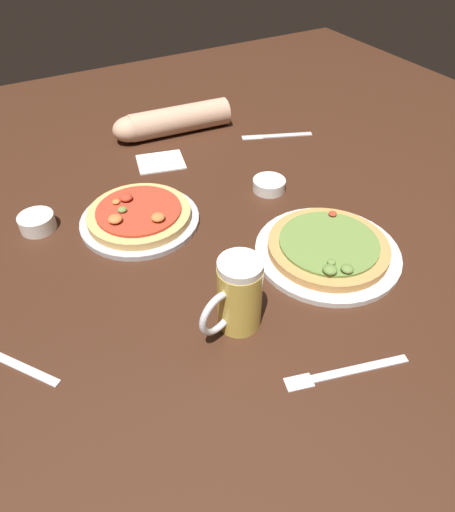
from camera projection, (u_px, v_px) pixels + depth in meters
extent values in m
cube|color=#3D2114|center=(228.00, 269.00, 0.93)|extent=(2.40, 2.40, 0.03)
cylinder|color=silver|center=(327.00, 252.00, 0.94)|extent=(0.30, 0.30, 0.01)
cylinder|color=tan|center=(328.00, 247.00, 0.93)|extent=(0.25, 0.25, 0.02)
cylinder|color=olive|center=(329.00, 242.00, 0.92)|extent=(0.20, 0.20, 0.01)
ellipsoid|color=#B73823|center=(333.00, 214.00, 0.98)|extent=(0.02, 0.02, 0.01)
ellipsoid|color=olive|center=(331.00, 262.00, 0.87)|extent=(0.02, 0.02, 0.01)
ellipsoid|color=olive|center=(347.00, 269.00, 0.85)|extent=(0.02, 0.02, 0.01)
ellipsoid|color=olive|center=(330.00, 270.00, 0.85)|extent=(0.03, 0.03, 0.01)
cylinder|color=#B2B2B7|center=(140.00, 220.00, 1.02)|extent=(0.26, 0.26, 0.01)
cylinder|color=tan|center=(139.00, 215.00, 1.01)|extent=(0.23, 0.23, 0.02)
cylinder|color=#B73823|center=(139.00, 210.00, 1.00)|extent=(0.19, 0.19, 0.01)
ellipsoid|color=#C67038|center=(116.00, 202.00, 1.02)|extent=(0.02, 0.02, 0.01)
ellipsoid|color=#C67038|center=(158.00, 217.00, 0.97)|extent=(0.03, 0.03, 0.01)
ellipsoid|color=#C67038|center=(115.00, 219.00, 0.96)|extent=(0.03, 0.03, 0.02)
ellipsoid|color=#B73823|center=(126.00, 197.00, 1.02)|extent=(0.03, 0.03, 0.01)
ellipsoid|color=olive|center=(122.00, 210.00, 0.99)|extent=(0.02, 0.02, 0.01)
cylinder|color=gold|center=(239.00, 297.00, 0.77)|extent=(0.08, 0.08, 0.13)
cylinder|color=white|center=(240.00, 266.00, 0.72)|extent=(0.07, 0.07, 0.01)
torus|color=silver|center=(219.00, 313.00, 0.74)|extent=(0.08, 0.04, 0.08)
cylinder|color=white|center=(269.00, 185.00, 1.12)|extent=(0.08, 0.08, 0.03)
cylinder|color=silver|center=(37.00, 222.00, 1.00)|extent=(0.08, 0.08, 0.03)
cube|color=white|center=(161.00, 161.00, 1.22)|extent=(0.14, 0.13, 0.01)
cube|color=silver|center=(18.00, 365.00, 0.74)|extent=(0.11, 0.14, 0.01)
cube|color=silver|center=(285.00, 135.00, 1.33)|extent=(0.16, 0.08, 0.01)
cube|color=silver|center=(252.00, 137.00, 1.32)|extent=(0.06, 0.04, 0.00)
cube|color=silver|center=(358.00, 368.00, 0.73)|extent=(0.17, 0.06, 0.01)
cube|color=silver|center=(299.00, 382.00, 0.72)|extent=(0.05, 0.04, 0.00)
cylinder|color=tan|center=(180.00, 119.00, 1.33)|extent=(0.30, 0.10, 0.08)
ellipsoid|color=tan|center=(130.00, 129.00, 1.28)|extent=(0.10, 0.08, 0.07)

